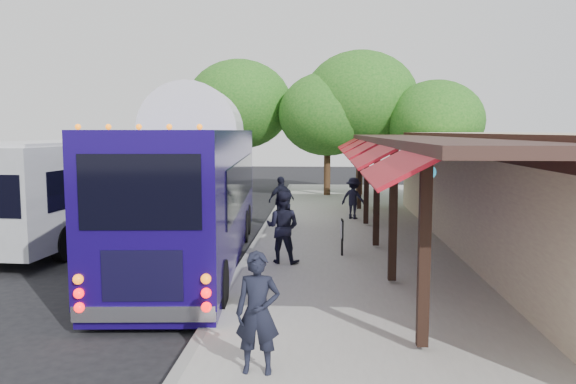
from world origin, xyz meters
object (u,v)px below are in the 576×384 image
(sign_board, at_px, (342,231))
(ped_d, at_px, (354,198))
(city_bus, at_px, (93,182))
(ped_a, at_px, (258,313))
(coach_bus, at_px, (195,186))
(ped_c, at_px, (281,200))
(ped_b, at_px, (283,227))

(sign_board, bearing_deg, ped_d, 81.40)
(city_bus, height_order, ped_d, city_bus)
(city_bus, relative_size, ped_a, 7.04)
(coach_bus, relative_size, ped_c, 6.93)
(ped_a, xyz_separation_m, ped_d, (2.16, 14.58, -0.07))
(ped_a, relative_size, ped_c, 0.99)
(coach_bus, height_order, ped_d, coach_bus)
(city_bus, distance_m, ped_d, 9.92)
(city_bus, distance_m, sign_board, 9.62)
(coach_bus, xyz_separation_m, city_bus, (-4.59, 3.93, -0.27))
(coach_bus, xyz_separation_m, ped_a, (2.69, -7.74, -1.08))
(ped_c, xyz_separation_m, ped_d, (2.80, 1.34, -0.07))
(coach_bus, height_order, ped_a, coach_bus)
(coach_bus, distance_m, ped_d, 8.46)
(ped_d, bearing_deg, city_bus, 47.07)
(coach_bus, distance_m, ped_b, 2.88)
(ped_a, distance_m, ped_d, 14.74)
(coach_bus, bearing_deg, ped_c, 65.29)
(ped_b, height_order, ped_c, ped_b)
(ped_d, bearing_deg, ped_b, 103.35)
(ped_c, bearing_deg, ped_b, 63.14)
(ped_c, distance_m, sign_board, 5.81)
(ped_a, height_order, ped_b, ped_b)
(ped_a, xyz_separation_m, ped_b, (-0.14, 6.88, 0.07))
(coach_bus, bearing_deg, ped_a, -75.09)
(ped_a, bearing_deg, ped_b, 92.23)
(city_bus, xyz_separation_m, ped_d, (9.44, 2.91, -0.87))
(city_bus, bearing_deg, ped_d, 20.95)
(ped_b, bearing_deg, coach_bus, -4.28)
(ped_a, height_order, ped_d, ped_a)
(coach_bus, distance_m, ped_c, 5.96)
(ped_c, relative_size, sign_board, 1.75)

